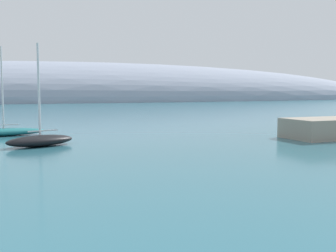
# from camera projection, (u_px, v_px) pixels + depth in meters

# --- Properties ---
(distant_ridge) EXTENTS (339.39, 73.61, 34.42)m
(distant_ridge) POSITION_uv_depth(u_px,v_px,m) (99.00, 101.00, 184.25)
(distant_ridge) COLOR #8E99AD
(distant_ridge) RESTS_ON ground
(sailboat_teal_mid_mooring) EXTENTS (8.25, 2.70, 9.09)m
(sailboat_teal_mid_mooring) POSITION_uv_depth(u_px,v_px,m) (4.00, 131.00, 41.10)
(sailboat_teal_mid_mooring) COLOR #1E6B70
(sailboat_teal_mid_mooring) RESTS_ON water
(sailboat_black_outer_mooring) EXTENTS (6.14, 4.00, 8.51)m
(sailboat_black_outer_mooring) POSITION_uv_depth(u_px,v_px,m) (40.00, 140.00, 33.54)
(sailboat_black_outer_mooring) COLOR black
(sailboat_black_outer_mooring) RESTS_ON water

